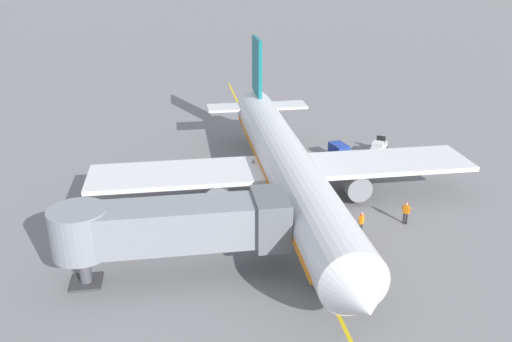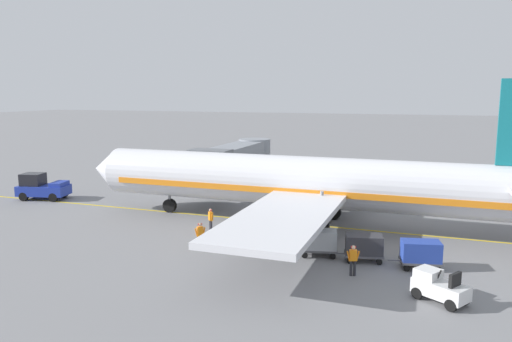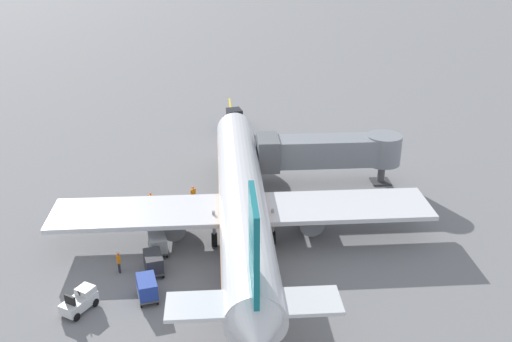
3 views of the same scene
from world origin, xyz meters
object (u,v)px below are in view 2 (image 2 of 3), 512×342
jet_bridge (236,159)px  ground_crew_wing_walker (353,259)px  baggage_tug_lead (439,287)px  pushback_tractor (42,187)px  baggage_cart_third_in_train (421,252)px  ground_crew_loader (211,219)px  parked_airliner (306,183)px  baggage_cart_front (319,241)px  ground_crew_marshaller (200,234)px  baggage_cart_second_in_train (364,246)px

jet_bridge → ground_crew_wing_walker: size_ratio=8.17×
jet_bridge → baggage_tug_lead: (-19.90, -18.34, -2.74)m
pushback_tractor → baggage_cart_third_in_train: size_ratio=1.61×
jet_bridge → ground_crew_loader: size_ratio=8.17×
pushback_tractor → ground_crew_wing_walker: (-9.76, -30.07, -0.15)m
baggage_tug_lead → ground_crew_loader: size_ratio=1.63×
pushback_tractor → baggage_tug_lead: bearing=-108.8°
parked_airliner → baggage_cart_front: (-6.66, -2.51, -2.24)m
parked_airliner → ground_crew_marshaller: size_ratio=22.02×
baggage_cart_second_in_train → ground_crew_loader: (2.57, 11.01, 0.00)m
ground_crew_loader → parked_airliner: bearing=-54.3°
ground_crew_loader → ground_crew_marshaller: same height
baggage_tug_lead → baggage_cart_third_in_train: 4.42m
ground_crew_wing_walker → baggage_cart_third_in_train: bearing=-54.8°
baggage_cart_front → jet_bridge: bearing=37.0°
ground_crew_marshaller → jet_bridge: bearing=14.4°
jet_bridge → baggage_cart_third_in_train: bearing=-131.8°
parked_airliner → ground_crew_wing_walker: bearing=-151.9°
pushback_tractor → baggage_cart_third_in_train: pushback_tractor is taller
jet_bridge → ground_crew_marshaller: jet_bridge is taller
baggage_tug_lead → ground_crew_loader: 16.64m
baggage_cart_front → baggage_cart_third_in_train: bearing=-92.2°
baggage_tug_lead → baggage_cart_front: baggage_tug_lead is taller
jet_bridge → baggage_cart_front: jet_bridge is taller
pushback_tractor → ground_crew_loader: bearing=-103.5°
parked_airliner → ground_crew_loader: (-4.16, 5.80, -2.23)m
ground_crew_loader → ground_crew_marshaller: (-3.72, -1.00, 0.00)m
ground_crew_loader → baggage_cart_third_in_train: bearing=-100.9°
ground_crew_wing_walker → baggage_cart_front: bearing=43.1°
baggage_cart_third_in_train → ground_crew_loader: (2.72, 14.16, 0.00)m
jet_bridge → parked_airliner: bearing=-133.8°
baggage_tug_lead → baggage_cart_second_in_train: 6.05m
baggage_cart_third_in_train → baggage_tug_lead: bearing=-167.9°
baggage_cart_second_in_train → ground_crew_wing_walker: ground_crew_wing_walker is taller
baggage_cart_third_in_train → ground_crew_wing_walker: size_ratio=1.76×
ground_crew_wing_walker → baggage_cart_second_in_train: bearing=-5.5°
parked_airliner → jet_bridge: 12.57m
jet_bridge → baggage_cart_third_in_train: size_ratio=4.63×
baggage_tug_lead → baggage_cart_third_in_train: size_ratio=0.92×
jet_bridge → baggage_cart_second_in_train: jet_bridge is taller
baggage_cart_front → ground_crew_wing_walker: 3.58m
parked_airliner → ground_crew_wing_walker: 10.75m
parked_airliner → jet_bridge: parked_airliner is taller
ground_crew_loader → baggage_cart_second_in_train: bearing=-103.1°
baggage_cart_third_in_train → ground_crew_marshaller: bearing=94.3°
parked_airliner → baggage_cart_second_in_train: bearing=-142.3°
baggage_cart_second_in_train → ground_crew_loader: size_ratio=1.76×
baggage_cart_front → baggage_tug_lead: bearing=-123.9°
baggage_cart_front → pushback_tractor: bearing=75.5°
ground_crew_loader → jet_bridge: bearing=14.2°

